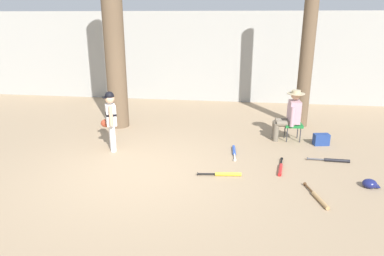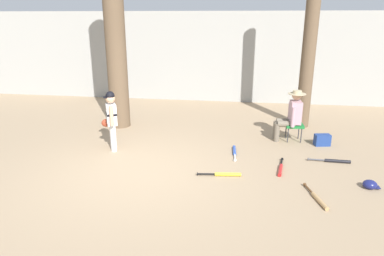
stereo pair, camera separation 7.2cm
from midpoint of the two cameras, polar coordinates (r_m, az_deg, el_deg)
The scene contains 14 objects.
ground_plane at distance 6.66m, azimuth -9.06°, elevation -7.25°, with size 60.00×60.00×0.00m, color #9E8466.
concrete_back_wall at distance 12.21m, azimuth -0.80°, elevation 11.59°, with size 18.00×0.36×2.98m, color #9E9E99.
tree_near_player at distance 9.14m, azimuth -12.95°, elevation 15.21°, with size 0.74×0.74×5.65m.
tree_behind_spectator at distance 9.43m, azimuth 18.19°, elevation 12.78°, with size 0.51×0.51×4.75m.
young_ballplayer at distance 7.65m, azimuth -13.45°, elevation 1.72°, with size 0.48×0.54×1.31m.
folding_stool at distance 8.49m, azimuth 15.97°, elevation 0.42°, with size 0.42×0.42×0.41m.
seated_spectator at distance 8.39m, azimuth 15.47°, elevation 2.24°, with size 0.67×0.53×1.20m.
handbag_beside_stool at distance 8.43m, azimuth 20.14°, elevation -1.77°, with size 0.34×0.18×0.26m, color navy.
bat_yellow_trainer at distance 6.47m, azimuth 5.05°, elevation -7.53°, with size 0.81×0.15×0.07m.
bat_blue_youth at distance 7.55m, azimuth 6.62°, elevation -3.80°, with size 0.11×0.78×0.07m.
bat_red_barrel at distance 6.88m, azimuth 13.98°, elevation -6.42°, with size 0.18×0.81×0.07m.
bat_wood_tan at distance 5.99m, azimuth 19.63°, elevation -10.77°, with size 0.27×0.81×0.07m.
bat_black_composite at distance 7.59m, azimuth 21.88°, elevation -4.92°, with size 0.82×0.09×0.07m.
batting_helmet_navy at distance 6.73m, azimuth 26.78°, elevation -8.14°, with size 0.28×0.21×0.16m.
Camera 1 is at (1.83, -5.76, 2.78)m, focal length 32.62 mm.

